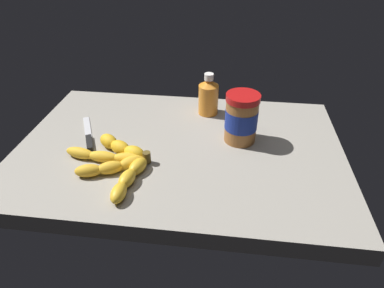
% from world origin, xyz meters
% --- Properties ---
extents(ground_plane, '(0.89, 0.60, 0.05)m').
position_xyz_m(ground_plane, '(0.00, 0.00, -0.02)').
color(ground_plane, gray).
extents(banana_bunch, '(0.23, 0.26, 0.04)m').
position_xyz_m(banana_bunch, '(-0.14, -0.11, 0.02)').
color(banana_bunch, gold).
rests_on(banana_bunch, ground_plane).
extents(peanut_butter_jar, '(0.09, 0.09, 0.14)m').
position_xyz_m(peanut_butter_jar, '(0.16, 0.05, 0.07)').
color(peanut_butter_jar, '#9E602D').
rests_on(peanut_butter_jar, ground_plane).
extents(honey_bottle, '(0.06, 0.06, 0.13)m').
position_xyz_m(honey_bottle, '(0.06, 0.20, 0.06)').
color(honey_bottle, orange).
rests_on(honey_bottle, ground_plane).
extents(butter_knife, '(0.10, 0.18, 0.01)m').
position_xyz_m(butter_knife, '(-0.27, 0.01, 0.00)').
color(butter_knife, silver).
rests_on(butter_knife, ground_plane).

